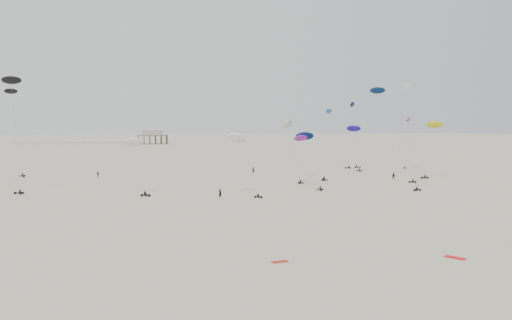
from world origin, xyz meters
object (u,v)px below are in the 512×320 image
object	(u,v)px
rig_0	(240,147)
rig_4	(14,115)
pavilion_small	(239,137)
pavilion_main	(153,138)
spectator_0	(220,198)
rig_6	(354,119)

from	to	relation	value
rig_0	rig_4	world-z (taller)	rig_4
pavilion_small	rig_4	xyz separation A→B (m)	(-118.21, -236.99, 13.58)
pavilion_main	rig_0	size ratio (longest dim) A/B	1.36
pavilion_main	pavilion_small	bearing A→B (deg)	23.20
rig_4	spectator_0	world-z (taller)	rig_4
pavilion_small	pavilion_main	bearing A→B (deg)	-156.80
rig_6	spectator_0	world-z (taller)	rig_6
pavilion_main	spectator_0	xyz separation A→B (m)	(1.24, -267.56, -4.22)
rig_4	pavilion_small	bearing A→B (deg)	-138.69
rig_0	rig_4	xyz separation A→B (m)	(-55.12, 53.50, 7.26)
rig_4	pavilion_main	bearing A→B (deg)	-125.29
pavilion_main	spectator_0	distance (m)	267.60
spectator_0	rig_6	bearing A→B (deg)	-94.26
pavilion_main	rig_6	size ratio (longest dim) A/B	0.97
rig_6	pavilion_main	bearing A→B (deg)	-2.17
rig_4	rig_0	bearing A→B (deg)	113.67
pavilion_small	spectator_0	xyz separation A→B (m)	(-68.76, -297.56, -3.49)
pavilion_small	rig_4	bearing A→B (deg)	-116.51
pavilion_small	spectator_0	bearing A→B (deg)	-103.01
rig_4	rig_6	bearing A→B (deg)	149.27
pavilion_main	rig_0	distance (m)	260.64
pavilion_main	spectator_0	size ratio (longest dim) A/B	9.59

